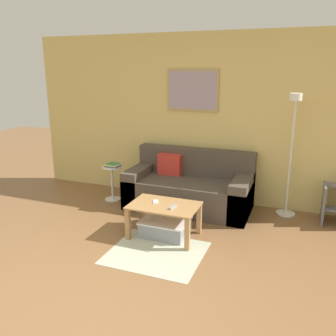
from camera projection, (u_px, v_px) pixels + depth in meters
ground_plane at (84, 321)px, 2.96m from camera, size 16.00×16.00×0.00m
wall_back at (198, 119)px, 5.48m from camera, size 5.60×0.09×2.55m
area_rug at (156, 253)px, 4.05m from camera, size 1.05×0.92×0.01m
couch at (189, 188)px, 5.32m from camera, size 1.82×0.87×0.85m
coffee_table at (164, 211)px, 4.37m from camera, size 0.84×0.55×0.42m
storage_bin at (165, 227)px, 4.47m from camera, size 0.58×0.45×0.20m
floor_lamp at (291, 148)px, 4.74m from camera, size 0.27×0.52×1.73m
side_table at (112, 180)px, 5.61m from camera, size 0.30×0.30×0.55m
book_stack at (113, 165)px, 5.55m from camera, size 0.24×0.19×0.05m
remote_control at (173, 207)px, 4.25m from camera, size 0.07×0.15×0.02m
cell_phone at (156, 202)px, 4.44m from camera, size 0.12×0.15×0.01m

